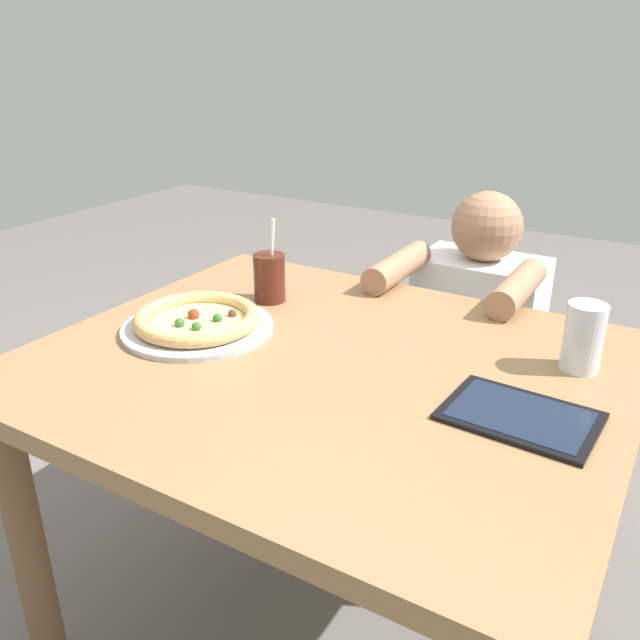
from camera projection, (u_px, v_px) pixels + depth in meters
dining_table at (326, 410)px, 1.31m from camera, size 1.12×0.94×0.75m
pizza_near at (198, 321)px, 1.39m from camera, size 0.32×0.32×0.04m
drink_cup_colored at (270, 277)px, 1.53m from camera, size 0.07×0.07×0.20m
water_cup_clear at (584, 336)px, 1.20m from camera, size 0.07×0.07×0.13m
tablet at (520, 416)px, 1.06m from camera, size 0.25×0.18×0.01m
diner_seated at (472, 364)px, 1.91m from camera, size 0.38×0.51×0.95m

